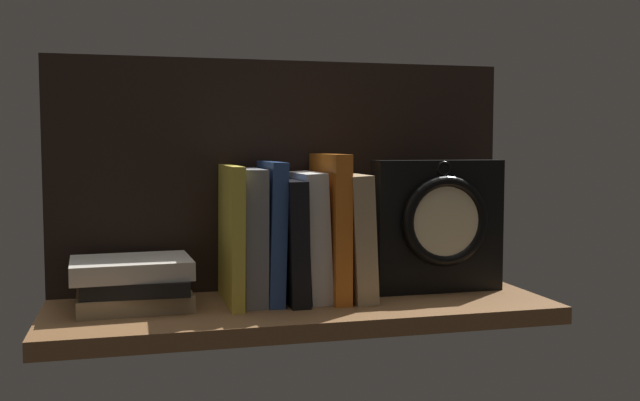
{
  "coord_description": "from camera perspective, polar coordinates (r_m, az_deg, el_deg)",
  "views": [
    {
      "loc": [
        -24.3,
        -102.65,
        23.21
      ],
      "look_at": [
        3.63,
        3.26,
        14.9
      ],
      "focal_mm": 40.52,
      "sensor_mm": 36.0,
      "label": 1
    }
  ],
  "objects": [
    {
      "name": "book_blue_modern",
      "position": [
        1.09,
        -3.94,
        -2.43
      ],
      "size": [
        2.94,
        13.81,
        20.93
      ],
      "primitive_type": "cube",
      "rotation": [
        0.0,
        0.03,
        0.0
      ],
      "color": "#2D4C8E",
      "rests_on": "ground_plane"
    },
    {
      "name": "book_yellow_seinlanguage",
      "position": [
        1.08,
        -7.04,
        -2.65
      ],
      "size": [
        2.13,
        16.39,
        20.35
      ],
      "primitive_type": "cube",
      "rotation": [
        0.0,
        0.01,
        0.0
      ],
      "color": "gold",
      "rests_on": "ground_plane"
    },
    {
      "name": "back_panel",
      "position": [
        1.17,
        -2.82,
        2.0
      ],
      "size": [
        74.01,
        1.2,
        36.88
      ],
      "primitive_type": "cube",
      "color": "black",
      "rests_on": "ground_plane"
    },
    {
      "name": "ground_plane",
      "position": [
        1.08,
        -1.43,
        -8.72
      ],
      "size": [
        74.01,
        25.59,
        2.5
      ],
      "primitive_type": "cube",
      "color": "brown"
    },
    {
      "name": "book_stack_side",
      "position": [
        1.07,
        -14.48,
        -6.31
      ],
      "size": [
        17.29,
        13.81,
        7.15
      ],
      "color": "#9E8966",
      "rests_on": "ground_plane"
    },
    {
      "name": "book_orange_pandolfini",
      "position": [
        1.11,
        0.77,
        -2.01
      ],
      "size": [
        2.59,
        16.0,
        21.99
      ],
      "primitive_type": "cube",
      "rotation": [
        0.0,
        0.0,
        0.0
      ],
      "color": "orange",
      "rests_on": "ground_plane"
    },
    {
      "name": "book_white_catcher",
      "position": [
        1.1,
        -0.82,
        -2.77
      ],
      "size": [
        4.06,
        13.25,
        19.33
      ],
      "primitive_type": "cube",
      "rotation": [
        0.0,
        -0.04,
        0.0
      ],
      "color": "silver",
      "rests_on": "ground_plane"
    },
    {
      "name": "book_tan_shortstories",
      "position": [
        1.12,
        2.34,
        -2.75
      ],
      "size": [
        4.16,
        16.67,
        19.02
      ],
      "primitive_type": "cube",
      "rotation": [
        0.0,
        -0.05,
        0.0
      ],
      "color": "tan",
      "rests_on": "ground_plane"
    },
    {
      "name": "framed_clock",
      "position": [
        1.16,
        9.34,
        -1.92
      ],
      "size": [
        20.96,
        5.83,
        20.96
      ],
      "color": "black",
      "rests_on": "ground_plane"
    },
    {
      "name": "book_gray_chess",
      "position": [
        1.08,
        -5.54,
        -2.74
      ],
      "size": [
        3.4,
        13.38,
        19.87
      ],
      "primitive_type": "cube",
      "rotation": [
        0.0,
        0.01,
        0.0
      ],
      "color": "gray",
      "rests_on": "ground_plane"
    },
    {
      "name": "book_black_skeptic",
      "position": [
        1.09,
        -2.48,
        -3.09
      ],
      "size": [
        3.03,
        16.19,
        18.22
      ],
      "primitive_type": "cube",
      "rotation": [
        0.0,
        -0.02,
        0.0
      ],
      "color": "black",
      "rests_on": "ground_plane"
    }
  ]
}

